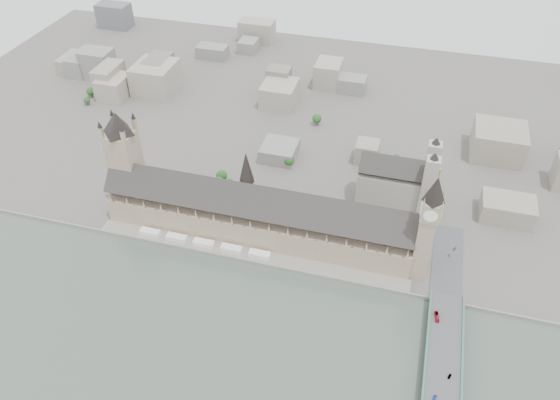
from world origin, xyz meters
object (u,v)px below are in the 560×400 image
(elizabeth_tower, at_px, (428,222))
(car_approach, at_px, (455,249))
(palace_of_westminster, at_px, (257,215))
(car_blue, at_px, (435,398))
(westminster_bridge, at_px, (442,380))
(car_silver, at_px, (450,376))
(red_bus_north, at_px, (437,317))
(westminster_abbey, at_px, (398,182))
(victoria_tower, at_px, (125,157))

(elizabeth_tower, xyz_separation_m, car_approach, (27.50, 28.01, -47.20))
(palace_of_westminster, xyz_separation_m, car_blue, (157.48, -125.58, -11.64))
(westminster_bridge, distance_m, car_silver, 7.07)
(red_bus_north, height_order, car_approach, red_bus_north)
(palace_of_westminster, xyz_separation_m, westminster_bridge, (162.00, -107.20, -17.58))
(palace_of_westminster, bearing_deg, car_blue, -38.57)
(car_approach, bearing_deg, red_bus_north, -77.74)
(westminster_abbey, bearing_deg, palace_of_westminster, -145.83)
(palace_of_westminster, distance_m, westminster_bridge, 195.05)
(westminster_bridge, distance_m, red_bus_north, 48.51)
(elizabeth_tower, bearing_deg, car_blue, -80.29)
(westminster_abbey, relative_size, car_blue, 14.13)
(elizabeth_tower, xyz_separation_m, car_blue, (19.48, -113.88, -47.02))
(victoria_tower, height_order, westminster_abbey, victoria_tower)
(palace_of_westminster, xyz_separation_m, car_approach, (165.50, 16.31, -11.82))
(westminster_bridge, bearing_deg, palace_of_westminster, 146.51)
(victoria_tower, xyz_separation_m, car_blue, (279.48, -131.88, -44.13))
(elizabeth_tower, xyz_separation_m, westminster_abbey, (-27.08, 87.00, -33.01))
(westminster_bridge, distance_m, car_blue, 19.83)
(westminster_bridge, bearing_deg, elizabeth_tower, 104.11)
(westminster_bridge, relative_size, car_blue, 67.51)
(car_approach, bearing_deg, westminster_abbey, 152.75)
(palace_of_westminster, distance_m, elizabeth_tower, 142.94)
(palace_of_westminster, bearing_deg, car_approach, 5.63)
(elizabeth_tower, relative_size, victoria_tower, 1.07)
(car_blue, relative_size, car_approach, 1.09)
(palace_of_westminster, distance_m, red_bus_north, 166.63)
(victoria_tower, distance_m, westminster_bridge, 309.91)
(victoria_tower, relative_size, car_approach, 22.68)
(red_bus_north, xyz_separation_m, car_blue, (2.27, -65.97, -0.52))
(red_bus_north, xyz_separation_m, car_approach, (10.29, 75.91, -0.70))
(westminster_abbey, distance_m, car_blue, 206.68)
(victoria_tower, relative_size, car_silver, 24.74)
(westminster_abbey, bearing_deg, westminster_bridge, -74.36)
(palace_of_westminster, height_order, westminster_bridge, palace_of_westminster)
(car_silver, bearing_deg, red_bus_north, 121.86)
(car_silver, bearing_deg, westminster_bridge, -155.71)
(red_bus_north, bearing_deg, westminster_abbey, 98.24)
(palace_of_westminster, distance_m, car_approach, 166.72)
(westminster_abbey, xyz_separation_m, car_approach, (54.57, -58.99, -14.19))
(westminster_bridge, bearing_deg, red_bus_north, 98.12)
(car_approach, bearing_deg, westminster_bridge, -71.64)
(westminster_abbey, relative_size, red_bus_north, 7.08)
(westminster_abbey, distance_m, car_silver, 190.81)
(palace_of_westminster, relative_size, car_silver, 65.55)
(elizabeth_tower, height_order, car_approach, elizabeth_tower)
(car_silver, bearing_deg, elizabeth_tower, 125.37)
(elizabeth_tower, xyz_separation_m, victoria_tower, (-260.00, 18.00, -2.88))
(car_blue, height_order, car_approach, car_blue)
(elizabeth_tower, distance_m, car_blue, 124.73)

